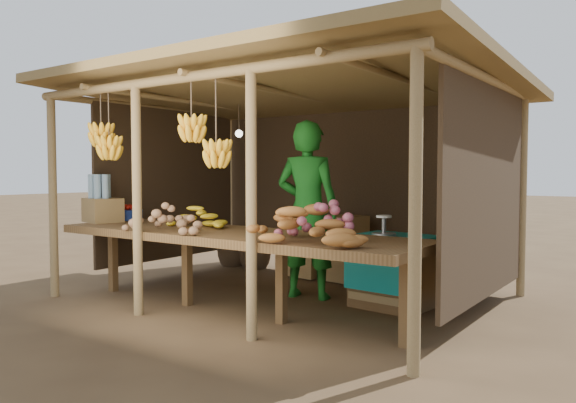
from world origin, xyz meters
The scene contains 13 objects.
ground centered at (0.00, 0.00, 0.00)m, with size 60.00×60.00×0.00m, color brown.
stall_structure centered at (-0.06, -0.01, 1.91)m, with size 4.70×3.50×2.43m.
counter centered at (0.00, -0.95, 0.74)m, with size 3.90×1.05×0.80m.
potato_heap centered at (-0.45, -1.25, 0.98)m, with size 0.87×0.52×0.36m, color #906A4A, non-canonical shape.
sweet_potato_heap centered at (1.05, -1.18, 0.98)m, with size 1.13×0.68×0.36m, color #A7672B, non-canonical shape.
onion_heap centered at (1.16, -1.13, 0.98)m, with size 0.83×0.50×0.36m, color #BC5B71, non-canonical shape.
banana_pile centered at (-0.57, -0.79, 0.97)m, with size 0.65×0.39×0.35m, color yellow, non-canonical shape.
tomato_basin centered at (-1.90, -0.65, 0.88)m, with size 0.35×0.35×0.18m.
bottle_box centered at (-1.90, -1.01, 1.01)m, with size 0.51×0.45×0.55m.
vendor centered at (0.21, 0.07, 0.96)m, with size 0.70×0.46×1.93m, color #186C1D.
tarp_crate centered at (1.16, 0.22, 0.39)m, with size 0.85×0.75×0.95m.
carton_stack centered at (-0.09, 1.06, 0.36)m, with size 1.13×0.49×0.81m.
burlap_sacks centered at (-1.64, 1.20, 0.27)m, with size 0.87×0.46×0.62m.
Camera 1 is at (3.56, -5.02, 1.37)m, focal length 35.00 mm.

